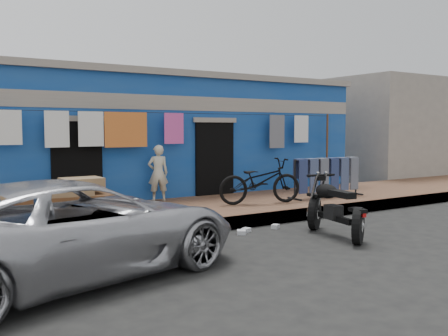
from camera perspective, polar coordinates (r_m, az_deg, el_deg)
ground at (r=8.49m, az=7.39°, el=-8.66°), size 80.00×80.00×0.00m
sidewalk at (r=10.88m, az=-2.85°, el=-5.04°), size 28.00×3.00×0.25m
curb at (r=9.67m, az=1.45°, el=-6.24°), size 28.00×0.10×0.25m
building at (r=14.33m, az=-10.85°, el=3.45°), size 12.20×5.20×3.36m
neighbor_right at (r=21.07m, az=18.19°, el=4.20°), size 6.00×5.00×3.80m
clothesline at (r=11.52m, az=-9.16°, el=3.88°), size 10.06×0.06×2.10m
car at (r=6.75m, az=-16.76°, el=-6.48°), size 5.09×3.24×1.33m
seated_person at (r=11.66m, az=-7.55°, el=-0.58°), size 0.53×0.42×1.31m
bicycle at (r=11.20m, az=4.14°, el=-0.92°), size 2.03×1.12×1.24m
motorcycle at (r=9.15m, az=12.58°, el=-4.32°), size 1.19×1.89×1.08m
charpoy at (r=10.04m, az=-18.32°, el=-3.35°), size 2.30×1.48×0.69m
jeans_rack at (r=12.55m, az=11.65°, el=-0.99°), size 2.11×0.62×1.00m
litter_a at (r=9.39m, az=2.53°, el=-7.10°), size 0.21×0.20×0.08m
litter_b at (r=9.76m, az=5.90°, el=-6.67°), size 0.20×0.19×0.08m
litter_c at (r=9.20m, az=1.99°, el=-7.35°), size 0.24×0.25×0.08m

